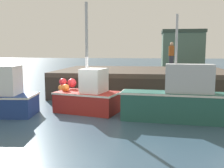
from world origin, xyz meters
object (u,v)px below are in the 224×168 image
object	(u,v)px
rowboat	(209,106)
fishing_boat_near_right	(88,96)
fishing_boat_near_left	(1,98)
fishing_boat_mid	(178,100)
dockworker	(171,56)

from	to	relation	value
rowboat	fishing_boat_near_right	bearing A→B (deg)	-166.54
fishing_boat_near_left	rowboat	distance (m)	9.53
fishing_boat_near_left	rowboat	xyz separation A→B (m)	(9.19, 2.45, -0.58)
fishing_boat_near_left	fishing_boat_near_right	world-z (taller)	fishing_boat_near_right
fishing_boat_mid	rowboat	distance (m)	3.05
fishing_boat_near_left	fishing_boat_mid	world-z (taller)	fishing_boat_mid
fishing_boat_near_right	dockworker	world-z (taller)	fishing_boat_near_right
fishing_boat_near_right	fishing_boat_mid	distance (m)	4.03
dockworker	rowboat	bearing A→B (deg)	-67.35
fishing_boat_near_left	rowboat	size ratio (longest dim) A/B	1.56
rowboat	dockworker	distance (m)	4.57
fishing_boat_near_right	dockworker	xyz separation A→B (m)	(4.08, 5.00, 1.68)
rowboat	fishing_boat_near_left	bearing A→B (deg)	-165.07
fishing_boat_near_left	fishing_boat_near_right	distance (m)	3.75
fishing_boat_mid	dockworker	distance (m)	6.27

